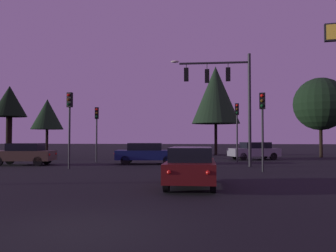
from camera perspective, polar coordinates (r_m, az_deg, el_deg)
name	(u,v)px	position (r m, az deg, el deg)	size (l,w,h in m)	color
ground_plane	(174,159)	(31.52, 1.02, -5.41)	(168.00, 168.00, 0.00)	black
traffic_signal_mast_arm	(226,88)	(23.57, 9.42, 6.10)	(5.31, 0.39, 7.46)	#232326
traffic_light_corner_left	(262,116)	(19.99, 15.18, 1.62)	(0.36, 0.38, 4.38)	#232326
traffic_light_corner_right	(237,121)	(27.49, 11.22, 0.86)	(0.32, 0.36, 4.57)	#232326
traffic_light_median	(97,123)	(27.85, -11.58, 0.45)	(0.35, 0.38, 4.29)	#232326
traffic_light_far_side	(69,115)	(22.07, -15.82, 1.75)	(0.35, 0.38, 4.66)	#232326
car_nearside_lane	(191,166)	(13.46, 3.79, -6.55)	(1.84, 4.43, 1.52)	#4C0F0F
car_crossing_left	(147,153)	(25.34, -3.51, -4.42)	(4.66, 2.24, 1.52)	#0F1947
car_crossing_right	(24,154)	(26.22, -22.48, -4.20)	(4.25, 2.14, 1.52)	#473828
car_far_lane	(254,151)	(31.22, 13.93, -3.92)	(4.59, 3.06, 1.52)	gray
tree_behind_sign	(320,104)	(37.31, 23.66, 3.31)	(5.15, 5.15, 7.80)	black
tree_left_far	(216,95)	(39.71, 7.80, 5.05)	(5.39, 5.39, 9.99)	black
tree_center_horizon	(9,103)	(32.93, -24.50, 3.50)	(2.92, 2.92, 6.38)	black
tree_right_cluster	(47,114)	(39.23, -19.15, 1.80)	(3.38, 3.38, 6.02)	black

